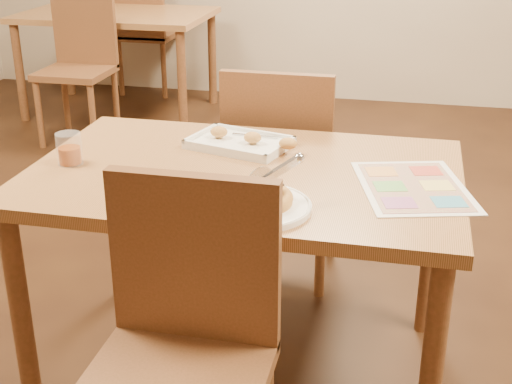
% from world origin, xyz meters
% --- Properties ---
extents(dining_table, '(1.30, 0.85, 0.72)m').
position_xyz_m(dining_table, '(0.00, 0.00, 0.63)').
color(dining_table, '#A76D43').
rests_on(dining_table, ground).
extents(chair_near, '(0.42, 0.42, 0.47)m').
position_xyz_m(chair_near, '(0.00, -0.60, 0.57)').
color(chair_near, brown).
rests_on(chair_near, ground).
extents(chair_far, '(0.42, 0.42, 0.47)m').
position_xyz_m(chair_far, '(-0.00, 0.60, 0.57)').
color(chair_far, brown).
rests_on(chair_far, ground).
extents(bg_table, '(1.30, 0.85, 0.72)m').
position_xyz_m(bg_table, '(-1.60, 2.80, 0.63)').
color(bg_table, '#A76D43').
rests_on(bg_table, ground).
extents(bg_chair_near, '(0.42, 0.42, 0.47)m').
position_xyz_m(bg_chair_near, '(-1.60, 2.20, 0.57)').
color(bg_chair_near, brown).
rests_on(bg_chair_near, ground).
extents(bg_chair_far, '(0.42, 0.42, 0.47)m').
position_xyz_m(bg_chair_far, '(-1.60, 3.30, 0.57)').
color(bg_chair_far, brown).
rests_on(bg_chair_far, ground).
extents(plate, '(0.36, 0.36, 0.02)m').
position_xyz_m(plate, '(0.10, -0.28, 0.73)').
color(plate, white).
rests_on(plate, dining_table).
extents(pizza, '(0.21, 0.21, 0.03)m').
position_xyz_m(pizza, '(0.09, -0.27, 0.75)').
color(pizza, gold).
rests_on(pizza, plate).
extents(pizza_cutter, '(0.13, 0.12, 0.10)m').
position_xyz_m(pizza_cutter, '(0.14, -0.24, 0.81)').
color(pizza_cutter, silver).
rests_on(pizza_cutter, pizza).
extents(appetizer_tray, '(0.38, 0.29, 0.06)m').
position_xyz_m(appetizer_tray, '(-0.05, 0.20, 0.74)').
color(appetizer_tray, white).
rests_on(appetizer_tray, dining_table).
extents(glass_tumbler, '(0.08, 0.08, 0.10)m').
position_xyz_m(glass_tumbler, '(-0.54, -0.06, 0.76)').
color(glass_tumbler, '#89370A').
rests_on(glass_tumbler, dining_table).
extents(menu, '(0.39, 0.47, 0.00)m').
position_xyz_m(menu, '(0.50, -0.03, 0.72)').
color(menu, silver).
rests_on(menu, dining_table).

